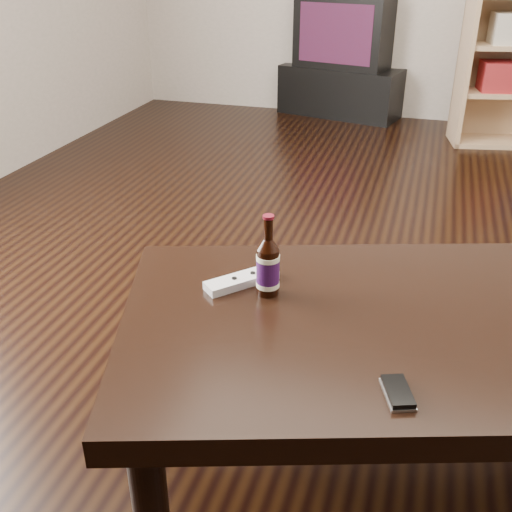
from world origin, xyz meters
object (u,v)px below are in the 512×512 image
(beer_bottle, at_px, (268,267))
(remote, at_px, (242,280))
(coffee_table, at_px, (398,340))
(tv_stand, at_px, (343,90))
(tv, at_px, (347,31))
(phone, at_px, (398,393))

(beer_bottle, bearing_deg, remote, 162.03)
(coffee_table, height_order, remote, remote)
(tv_stand, relative_size, beer_bottle, 4.53)
(tv, relative_size, coffee_table, 0.54)
(coffee_table, distance_m, beer_bottle, 0.35)
(coffee_table, distance_m, remote, 0.41)
(beer_bottle, bearing_deg, coffee_table, -2.88)
(tv, distance_m, beer_bottle, 3.71)
(phone, height_order, remote, remote)
(beer_bottle, bearing_deg, tv, 96.17)
(tv_stand, distance_m, phone, 4.06)
(tv_stand, xyz_separation_m, remote, (0.32, -3.66, 0.30))
(tv, bearing_deg, beer_bottle, -70.04)
(beer_bottle, height_order, phone, beer_bottle)
(phone, relative_size, remote, 0.59)
(tv_stand, height_order, remote, remote)
(coffee_table, xyz_separation_m, beer_bottle, (-0.32, 0.02, 0.14))
(coffee_table, xyz_separation_m, phone, (0.02, -0.28, 0.07))
(beer_bottle, distance_m, phone, 0.45)
(tv_stand, height_order, phone, phone)
(tv_stand, bearing_deg, tv, -90.00)
(coffee_table, bearing_deg, phone, -86.87)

